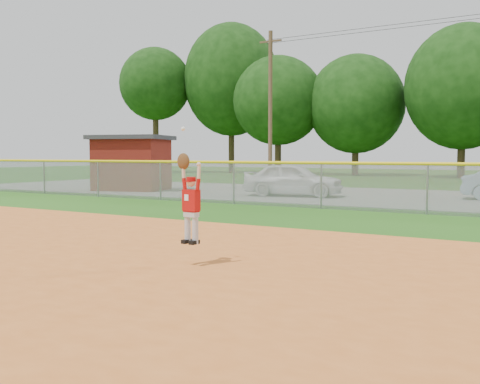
% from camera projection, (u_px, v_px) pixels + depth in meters
% --- Properties ---
extents(ground, '(120.00, 120.00, 0.00)m').
position_uv_depth(ground, '(97.00, 261.00, 8.87)').
color(ground, '#225313').
rests_on(ground, ground).
extents(parking_strip, '(44.00, 10.00, 0.03)m').
position_uv_depth(parking_strip, '(374.00, 196.00, 22.66)').
color(parking_strip, slate).
rests_on(parking_strip, ground).
extents(car_white_a, '(4.36, 2.35, 1.41)m').
position_uv_depth(car_white_a, '(293.00, 179.00, 22.41)').
color(car_white_a, white).
rests_on(car_white_a, parking_strip).
extents(utility_shed, '(4.19, 3.62, 2.70)m').
position_uv_depth(utility_shed, '(132.00, 163.00, 26.21)').
color(utility_shed, '#5C140D').
rests_on(utility_shed, ground).
extents(outfield_fence, '(40.06, 0.10, 1.55)m').
position_uv_depth(outfield_fence, '(321.00, 182.00, 17.43)').
color(outfield_fence, gray).
rests_on(outfield_fence, ground).
extents(power_lines, '(19.40, 0.24, 9.00)m').
position_uv_depth(power_lines, '(429.00, 97.00, 27.00)').
color(power_lines, '#4C3823').
rests_on(power_lines, ground).
extents(tree_line, '(62.37, 13.00, 14.43)m').
position_uv_depth(tree_line, '(471.00, 79.00, 40.53)').
color(tree_line, '#422D1C').
rests_on(tree_line, ground).
extents(ballplayer, '(0.47, 0.21, 1.81)m').
position_uv_depth(ballplayer, '(190.00, 199.00, 8.28)').
color(ballplayer, silver).
rests_on(ballplayer, ground).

